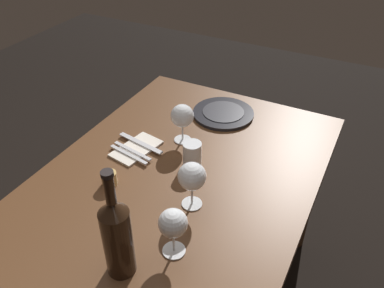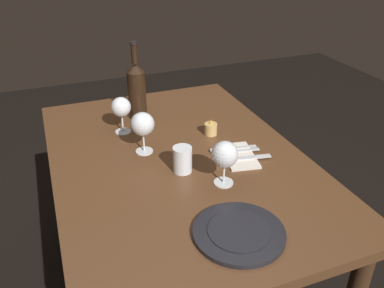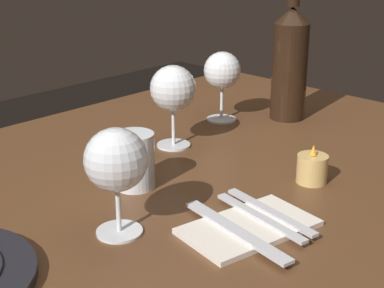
{
  "view_description": "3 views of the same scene",
  "coord_description": "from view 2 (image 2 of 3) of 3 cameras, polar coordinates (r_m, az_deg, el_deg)",
  "views": [
    {
      "loc": [
        -0.91,
        -0.53,
        1.65
      ],
      "look_at": [
        0.06,
        -0.03,
        0.86
      ],
      "focal_mm": 37.63,
      "sensor_mm": 36.0,
      "label": 1
    },
    {
      "loc": [
        1.2,
        -0.41,
        1.5
      ],
      "look_at": [
        0.02,
        0.05,
        0.8
      ],
      "focal_mm": 37.3,
      "sensor_mm": 36.0,
      "label": 2
    },
    {
      "loc": [
        0.67,
        0.66,
        1.15
      ],
      "look_at": [
        0.01,
        0.04,
        0.81
      ],
      "focal_mm": 54.81,
      "sensor_mm": 36.0,
      "label": 3
    }
  ],
  "objects": [
    {
      "name": "wine_bottle",
      "position": [
        1.74,
        -7.9,
        7.67
      ],
      "size": [
        0.08,
        0.08,
        0.34
      ],
      "color": "black",
      "rests_on": "dining_table"
    },
    {
      "name": "wine_glass_left",
      "position": [
        1.28,
        4.7,
        -1.58
      ],
      "size": [
        0.09,
        0.09,
        0.16
      ],
      "color": "white",
      "rests_on": "dining_table"
    },
    {
      "name": "folded_napkin",
      "position": [
        1.49,
        6.76,
        -1.69
      ],
      "size": [
        0.21,
        0.14,
        0.01
      ],
      "color": "silver",
      "rests_on": "dining_table"
    },
    {
      "name": "dinner_plate",
      "position": [
        1.14,
        6.72,
        -12.44
      ],
      "size": [
        0.26,
        0.26,
        0.02
      ],
      "color": "black",
      "rests_on": "dining_table"
    },
    {
      "name": "table_knife",
      "position": [
        1.46,
        7.31,
        -2.04
      ],
      "size": [
        0.06,
        0.21,
        0.0
      ],
      "color": "silver",
      "rests_on": "folded_napkin"
    },
    {
      "name": "wine_glass_right",
      "position": [
        1.63,
        -10.11,
        5.11
      ],
      "size": [
        0.08,
        0.08,
        0.15
      ],
      "color": "white",
      "rests_on": "dining_table"
    },
    {
      "name": "water_tumbler",
      "position": [
        1.38,
        -1.38,
        -2.42
      ],
      "size": [
        0.07,
        0.07,
        0.09
      ],
      "color": "white",
      "rests_on": "dining_table"
    },
    {
      "name": "fork_inner",
      "position": [
        1.5,
        6.34,
        -1.02
      ],
      "size": [
        0.05,
        0.18,
        0.0
      ],
      "color": "silver",
      "rests_on": "folded_napkin"
    },
    {
      "name": "wine_glass_centre",
      "position": [
        1.47,
        -7.09,
        2.77
      ],
      "size": [
        0.09,
        0.09,
        0.16
      ],
      "color": "white",
      "rests_on": "dining_table"
    },
    {
      "name": "fork_outer",
      "position": [
        1.52,
        5.92,
        -0.58
      ],
      "size": [
        0.05,
        0.18,
        0.0
      ],
      "color": "silver",
      "rests_on": "folded_napkin"
    },
    {
      "name": "dining_table",
      "position": [
        1.53,
        -1.92,
        -4.78
      ],
      "size": [
        1.3,
        0.9,
        0.74
      ],
      "color": "#56351E",
      "rests_on": "ground"
    },
    {
      "name": "votive_candle",
      "position": [
        1.63,
        2.7,
        2.12
      ],
      "size": [
        0.05,
        0.05,
        0.07
      ],
      "color": "#DBB266",
      "rests_on": "dining_table"
    }
  ]
}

